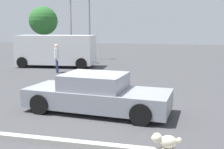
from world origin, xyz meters
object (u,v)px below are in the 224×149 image
at_px(dog, 166,141).
at_px(van_white, 56,50).
at_px(sedan_foreground, 97,94).
at_px(light_post_far, 71,14).
at_px(light_post_mid, 89,14).
at_px(pedestrian, 57,56).

relative_size(dog, van_white, 0.12).
bearing_deg(sedan_foreground, light_post_far, 120.66).
height_order(sedan_foreground, light_post_far, light_post_far).
bearing_deg(light_post_mid, van_white, -98.93).
height_order(van_white, light_post_far, light_post_far).
height_order(sedan_foreground, van_white, van_white).
xyz_separation_m(van_white, pedestrian, (1.18, -2.41, -0.15)).
height_order(van_white, pedestrian, van_white).
relative_size(sedan_foreground, light_post_far, 0.89).
bearing_deg(pedestrian, sedan_foreground, -90.15).
height_order(light_post_mid, light_post_far, light_post_mid).
bearing_deg(light_post_far, dog, -60.86).
height_order(dog, light_post_far, light_post_far).
bearing_deg(pedestrian, light_post_far, 67.07).
xyz_separation_m(dog, light_post_mid, (-7.37, 17.15, 3.62)).
bearing_deg(light_post_far, van_white, -99.42).
distance_m(dog, van_white, 14.57).
relative_size(dog, pedestrian, 0.37).
bearing_deg(van_white, sedan_foreground, 116.84).
xyz_separation_m(sedan_foreground, dog, (2.32, -2.55, -0.30)).
distance_m(dog, light_post_mid, 19.02).
bearing_deg(light_post_mid, pedestrian, -87.16).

